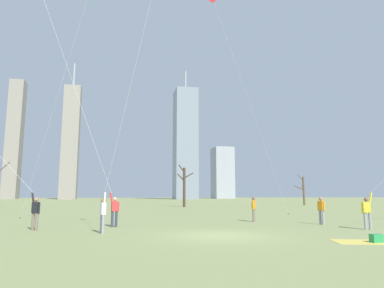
{
  "coord_description": "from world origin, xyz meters",
  "views": [
    {
      "loc": [
        -4.25,
        -14.64,
        1.75
      ],
      "look_at": [
        0.0,
        6.0,
        4.89
      ],
      "focal_mm": 31.91,
      "sensor_mm": 36.0,
      "label": 1
    }
  ],
  "objects_px": {
    "distant_kite_high_overhead_green": "(86,4)",
    "bare_tree_far_right_edge": "(303,190)",
    "kite_flyer_midfield_center_blue": "(119,145)",
    "bare_tree_right_of_center": "(184,186)",
    "kite_flyer_midfield_right_teal": "(11,180)",
    "kite_flyer_foreground_left_yellow": "(82,114)",
    "picnic_spot": "(369,240)",
    "bystander_far_off_by_trees": "(254,208)",
    "distant_kite_drifting_left_red": "(220,18)",
    "bystander_strolling_midfield": "(321,209)"
  },
  "relations": [
    {
      "from": "distant_kite_drifting_left_red",
      "to": "bare_tree_far_right_edge",
      "type": "distance_m",
      "value": 34.69
    },
    {
      "from": "kite_flyer_foreground_left_yellow",
      "to": "picnic_spot",
      "type": "xyz_separation_m",
      "value": [
        11.38,
        -8.26,
        -6.17
      ]
    },
    {
      "from": "bystander_strolling_midfield",
      "to": "distant_kite_high_overhead_green",
      "type": "distance_m",
      "value": 22.23
    },
    {
      "from": "bystander_strolling_midfield",
      "to": "distant_kite_high_overhead_green",
      "type": "height_order",
      "value": "distant_kite_high_overhead_green"
    },
    {
      "from": "kite_flyer_foreground_left_yellow",
      "to": "bare_tree_right_of_center",
      "type": "distance_m",
      "value": 31.67
    },
    {
      "from": "kite_flyer_midfield_right_teal",
      "to": "kite_flyer_foreground_left_yellow",
      "type": "xyz_separation_m",
      "value": [
        3.36,
        0.33,
        3.76
      ]
    },
    {
      "from": "bystander_far_off_by_trees",
      "to": "distant_kite_high_overhead_green",
      "type": "xyz_separation_m",
      "value": [
        -11.63,
        3.74,
        15.26
      ]
    },
    {
      "from": "distant_kite_drifting_left_red",
      "to": "bare_tree_far_right_edge",
      "type": "xyz_separation_m",
      "value": [
        20.85,
        21.81,
        -17.13
      ]
    },
    {
      "from": "distant_kite_drifting_left_red",
      "to": "bare_tree_right_of_center",
      "type": "relative_size",
      "value": 3.65
    },
    {
      "from": "distant_kite_drifting_left_red",
      "to": "picnic_spot",
      "type": "relative_size",
      "value": 10.48
    },
    {
      "from": "kite_flyer_foreground_left_yellow",
      "to": "kite_flyer_midfield_center_blue",
      "type": "bearing_deg",
      "value": -65.47
    },
    {
      "from": "kite_flyer_midfield_center_blue",
      "to": "picnic_spot",
      "type": "height_order",
      "value": "kite_flyer_midfield_center_blue"
    },
    {
      "from": "bystander_far_off_by_trees",
      "to": "distant_kite_high_overhead_green",
      "type": "bearing_deg",
      "value": 162.18
    },
    {
      "from": "bystander_far_off_by_trees",
      "to": "bare_tree_right_of_center",
      "type": "xyz_separation_m",
      "value": [
        0.37,
        27.62,
        2.17
      ]
    },
    {
      "from": "kite_flyer_midfield_right_teal",
      "to": "bare_tree_far_right_edge",
      "type": "xyz_separation_m",
      "value": [
        35.9,
        33.84,
        0.01
      ]
    },
    {
      "from": "bare_tree_right_of_center",
      "to": "bare_tree_far_right_edge",
      "type": "bearing_deg",
      "value": 10.86
    },
    {
      "from": "kite_flyer_foreground_left_yellow",
      "to": "bare_tree_right_of_center",
      "type": "bearing_deg",
      "value": 69.06
    },
    {
      "from": "kite_flyer_midfield_center_blue",
      "to": "kite_flyer_foreground_left_yellow",
      "type": "relative_size",
      "value": 0.77
    },
    {
      "from": "kite_flyer_midfield_right_teal",
      "to": "distant_kite_high_overhead_green",
      "type": "distance_m",
      "value": 15.09
    },
    {
      "from": "kite_flyer_midfield_right_teal",
      "to": "picnic_spot",
      "type": "relative_size",
      "value": 4.15
    },
    {
      "from": "bystander_far_off_by_trees",
      "to": "distant_kite_drifting_left_red",
      "type": "relative_size",
      "value": 0.07
    },
    {
      "from": "kite_flyer_midfield_right_teal",
      "to": "distant_kite_high_overhead_green",
      "type": "xyz_separation_m",
      "value": [
        2.62,
        5.88,
        13.65
      ]
    },
    {
      "from": "kite_flyer_midfield_right_teal",
      "to": "kite_flyer_foreground_left_yellow",
      "type": "height_order",
      "value": "kite_flyer_foreground_left_yellow"
    },
    {
      "from": "distant_kite_drifting_left_red",
      "to": "picnic_spot",
      "type": "xyz_separation_m",
      "value": [
        -0.31,
        -19.96,
        -19.56
      ]
    },
    {
      "from": "bystander_strolling_midfield",
      "to": "bare_tree_far_right_edge",
      "type": "bearing_deg",
      "value": 61.81
    },
    {
      "from": "kite_flyer_midfield_right_teal",
      "to": "kite_flyer_midfield_center_blue",
      "type": "bearing_deg",
      "value": -38.43
    },
    {
      "from": "kite_flyer_foreground_left_yellow",
      "to": "distant_kite_high_overhead_green",
      "type": "height_order",
      "value": "kite_flyer_foreground_left_yellow"
    },
    {
      "from": "kite_flyer_midfield_right_teal",
      "to": "bare_tree_far_right_edge",
      "type": "relative_size",
      "value": 1.74
    },
    {
      "from": "distant_kite_drifting_left_red",
      "to": "bystander_far_off_by_trees",
      "type": "bearing_deg",
      "value": -94.66
    },
    {
      "from": "bare_tree_far_right_edge",
      "to": "distant_kite_drifting_left_red",
      "type": "bearing_deg",
      "value": -133.71
    },
    {
      "from": "bystander_far_off_by_trees",
      "to": "distant_kite_high_overhead_green",
      "type": "height_order",
      "value": "distant_kite_high_overhead_green"
    },
    {
      "from": "kite_flyer_foreground_left_yellow",
      "to": "bystander_strolling_midfield",
      "type": "distance_m",
      "value": 15.06
    },
    {
      "from": "kite_flyer_foreground_left_yellow",
      "to": "distant_kite_drifting_left_red",
      "type": "distance_m",
      "value": 21.29
    },
    {
      "from": "kite_flyer_midfield_center_blue",
      "to": "picnic_spot",
      "type": "relative_size",
      "value": 8.03
    },
    {
      "from": "bystander_strolling_midfield",
      "to": "distant_kite_drifting_left_red",
      "type": "height_order",
      "value": "distant_kite_drifting_left_red"
    },
    {
      "from": "kite_flyer_foreground_left_yellow",
      "to": "distant_kite_drifting_left_red",
      "type": "xyz_separation_m",
      "value": [
        11.7,
        11.71,
        13.39
      ]
    },
    {
      "from": "kite_flyer_midfield_right_teal",
      "to": "bare_tree_far_right_edge",
      "type": "height_order",
      "value": "kite_flyer_midfield_right_teal"
    },
    {
      "from": "kite_flyer_midfield_center_blue",
      "to": "distant_kite_high_overhead_green",
      "type": "relative_size",
      "value": 0.94
    },
    {
      "from": "distant_kite_high_overhead_green",
      "to": "bare_tree_far_right_edge",
      "type": "height_order",
      "value": "distant_kite_high_overhead_green"
    },
    {
      "from": "kite_flyer_midfield_right_teal",
      "to": "bystander_far_off_by_trees",
      "type": "xyz_separation_m",
      "value": [
        14.25,
        2.14,
        -1.6
      ]
    },
    {
      "from": "bare_tree_right_of_center",
      "to": "kite_flyer_foreground_left_yellow",
      "type": "bearing_deg",
      "value": -110.94
    },
    {
      "from": "picnic_spot",
      "to": "bare_tree_far_right_edge",
      "type": "distance_m",
      "value": 46.89
    },
    {
      "from": "kite_flyer_midfield_center_blue",
      "to": "kite_flyer_foreground_left_yellow",
      "type": "bearing_deg",
      "value": 114.53
    },
    {
      "from": "kite_flyer_midfield_center_blue",
      "to": "kite_flyer_foreground_left_yellow",
      "type": "height_order",
      "value": "kite_flyer_foreground_left_yellow"
    },
    {
      "from": "bystander_far_off_by_trees",
      "to": "picnic_spot",
      "type": "distance_m",
      "value": 10.11
    },
    {
      "from": "bare_tree_far_right_edge",
      "to": "bare_tree_right_of_center",
      "type": "xyz_separation_m",
      "value": [
        -21.28,
        -4.08,
        0.55
      ]
    },
    {
      "from": "kite_flyer_midfield_center_blue",
      "to": "bare_tree_right_of_center",
      "type": "bearing_deg",
      "value": 75.04
    },
    {
      "from": "kite_flyer_midfield_right_teal",
      "to": "bare_tree_right_of_center",
      "type": "distance_m",
      "value": 33.16
    },
    {
      "from": "bare_tree_far_right_edge",
      "to": "picnic_spot",
      "type": "bearing_deg",
      "value": -116.87
    },
    {
      "from": "bystander_far_off_by_trees",
      "to": "picnic_spot",
      "type": "xyz_separation_m",
      "value": [
        0.49,
        -10.06,
        -0.81
      ]
    }
  ]
}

